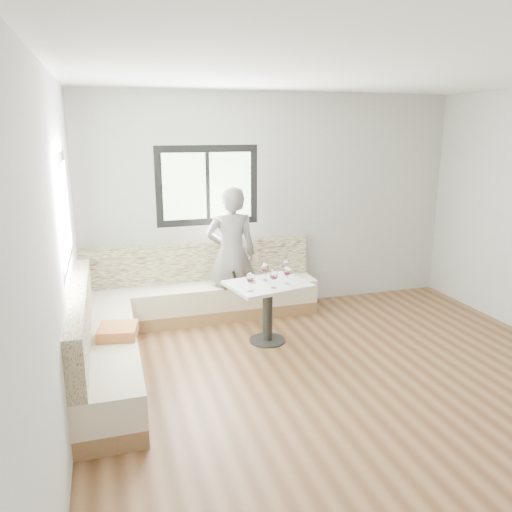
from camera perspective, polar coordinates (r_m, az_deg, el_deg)
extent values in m
cube|color=brown|center=(4.86, 12.04, -14.89)|extent=(5.00, 5.00, 0.01)
cube|color=white|center=(4.27, 14.11, 20.04)|extent=(5.00, 5.00, 0.01)
cube|color=#B7B7B2|center=(6.60, 2.20, 6.12)|extent=(5.00, 0.01, 2.80)
cube|color=#B7B7B2|center=(3.81, -21.77, -1.10)|extent=(0.01, 5.00, 2.80)
cube|color=black|center=(6.32, -5.55, 7.99)|extent=(1.30, 0.02, 1.00)
cube|color=black|center=(4.64, -21.11, 4.75)|extent=(0.02, 1.30, 1.00)
cube|color=olive|center=(6.41, -6.06, -6.42)|extent=(2.90, 0.55, 0.16)
cube|color=beige|center=(6.34, -6.11, -4.52)|extent=(2.90, 0.55, 0.29)
cube|color=#F6E9C2|center=(6.42, -6.55, -0.59)|extent=(2.90, 0.14, 0.50)
cube|color=olive|center=(5.04, -16.44, -13.02)|extent=(0.55, 2.25, 0.16)
cube|color=beige|center=(4.94, -16.63, -10.70)|extent=(0.55, 2.25, 0.29)
cube|color=#F6E9C2|center=(4.80, -19.43, -6.57)|extent=(0.14, 2.25, 0.50)
cube|color=#AA463C|center=(4.90, -15.51, -8.30)|extent=(0.40, 0.40, 0.10)
cylinder|color=black|center=(5.76, 1.30, -9.59)|extent=(0.41, 0.41, 0.02)
cylinder|color=black|center=(5.64, 1.32, -6.64)|extent=(0.11, 0.11, 0.65)
cube|color=silver|center=(5.52, 1.34, -3.29)|extent=(0.96, 0.81, 0.04)
imported|color=slate|center=(6.14, -2.84, 0.20)|extent=(0.66, 0.47, 1.69)
cylinder|color=white|center=(5.52, -0.54, -2.90)|extent=(0.09, 0.09, 0.04)
sphere|color=black|center=(5.53, -0.43, -2.76)|extent=(0.02, 0.02, 0.02)
sphere|color=black|center=(5.52, -0.67, -2.79)|extent=(0.02, 0.02, 0.02)
sphere|color=black|center=(5.50, -0.48, -2.84)|extent=(0.02, 0.02, 0.02)
cylinder|color=white|center=(5.24, -0.62, -4.03)|extent=(0.07, 0.07, 0.01)
cylinder|color=white|center=(5.22, -0.62, -3.53)|extent=(0.01, 0.01, 0.09)
ellipsoid|color=white|center=(5.19, -0.62, -2.48)|extent=(0.09, 0.09, 0.11)
cylinder|color=#480214|center=(5.20, -0.62, -2.77)|extent=(0.06, 0.06, 0.02)
cylinder|color=white|center=(5.34, 2.05, -3.68)|extent=(0.07, 0.07, 0.01)
cylinder|color=white|center=(5.32, 2.05, -3.20)|extent=(0.01, 0.01, 0.09)
ellipsoid|color=white|center=(5.29, 2.06, -2.17)|extent=(0.09, 0.09, 0.11)
cylinder|color=#480214|center=(5.30, 2.06, -2.45)|extent=(0.06, 0.06, 0.02)
cylinder|color=white|center=(5.50, 3.58, -3.16)|extent=(0.07, 0.07, 0.01)
cylinder|color=white|center=(5.48, 3.59, -2.68)|extent=(0.01, 0.01, 0.09)
ellipsoid|color=white|center=(5.45, 3.61, -1.68)|extent=(0.09, 0.09, 0.11)
cylinder|color=#480214|center=(5.46, 3.60, -1.96)|extent=(0.06, 0.06, 0.02)
cylinder|color=white|center=(5.60, 1.06, -2.79)|extent=(0.07, 0.07, 0.01)
cylinder|color=white|center=(5.59, 1.06, -2.32)|extent=(0.01, 0.01, 0.09)
ellipsoid|color=white|center=(5.56, 1.06, -1.34)|extent=(0.09, 0.09, 0.11)
cylinder|color=#480214|center=(5.57, 1.06, -1.61)|extent=(0.06, 0.06, 0.02)
cylinder|color=white|center=(5.75, 3.36, -2.36)|extent=(0.07, 0.07, 0.01)
cylinder|color=white|center=(5.74, 3.36, -1.90)|extent=(0.01, 0.01, 0.09)
ellipsoid|color=white|center=(5.71, 3.38, -0.94)|extent=(0.09, 0.09, 0.11)
cylinder|color=#480214|center=(5.72, 3.37, -1.20)|extent=(0.06, 0.06, 0.02)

